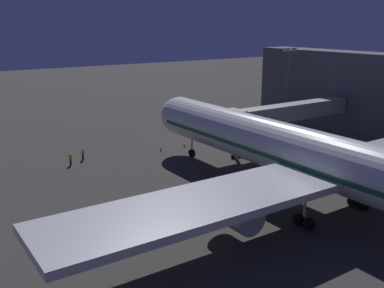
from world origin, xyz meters
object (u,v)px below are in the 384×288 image
(ground_crew_near_nose_gear, at_px, (70,158))
(ground_crew_marshaller_fwd, at_px, (83,153))
(jet_bridge, at_px, (279,114))
(traffic_cone_nose_port, at_px, (184,145))
(traffic_cone_nose_starboard, at_px, (161,149))
(apron_floodlight_mast, at_px, (288,81))
(airliner_at_gate, at_px, (334,165))

(ground_crew_near_nose_gear, distance_m, ground_crew_marshaller_fwd, 2.82)
(jet_bridge, xyz_separation_m, ground_crew_near_nose_gear, (29.79, -10.55, -4.77))
(ground_crew_marshaller_fwd, height_order, traffic_cone_nose_port, ground_crew_marshaller_fwd)
(jet_bridge, bearing_deg, ground_crew_marshaller_fwd, -23.77)
(jet_bridge, height_order, traffic_cone_nose_port, jet_bridge)
(jet_bridge, distance_m, ground_crew_near_nose_gear, 31.96)
(jet_bridge, distance_m, traffic_cone_nose_starboard, 19.19)
(apron_floodlight_mast, relative_size, traffic_cone_nose_starboard, 27.29)
(jet_bridge, bearing_deg, traffic_cone_nose_port, -40.41)
(ground_crew_near_nose_gear, bearing_deg, airliner_at_gate, 116.92)
(traffic_cone_nose_port, bearing_deg, jet_bridge, 139.59)
(traffic_cone_nose_starboard, bearing_deg, ground_crew_near_nose_gear, -3.84)
(apron_floodlight_mast, relative_size, ground_crew_near_nose_gear, 8.18)
(airliner_at_gate, distance_m, traffic_cone_nose_port, 31.70)
(jet_bridge, height_order, apron_floodlight_mast, apron_floodlight_mast)
(ground_crew_marshaller_fwd, distance_m, traffic_cone_nose_starboard, 12.01)
(ground_crew_marshaller_fwd, xyz_separation_m, traffic_cone_nose_starboard, (-11.73, 2.47, -0.74))
(airliner_at_gate, distance_m, ground_crew_near_nose_gear, 36.31)
(apron_floodlight_mast, height_order, traffic_cone_nose_starboard, apron_floodlight_mast)
(apron_floodlight_mast, xyz_separation_m, traffic_cone_nose_starboard, (27.70, 0.41, -8.62))
(jet_bridge, relative_size, apron_floodlight_mast, 1.70)
(airliner_at_gate, relative_size, jet_bridge, 2.54)
(ground_crew_marshaller_fwd, bearing_deg, traffic_cone_nose_port, 171.30)
(ground_crew_near_nose_gear, xyz_separation_m, traffic_cone_nose_starboard, (-14.11, 0.95, -0.74))
(ground_crew_marshaller_fwd, bearing_deg, apron_floodlight_mast, 177.02)
(traffic_cone_nose_port, height_order, traffic_cone_nose_starboard, same)
(apron_floodlight_mast, xyz_separation_m, ground_crew_marshaller_fwd, (39.43, -2.06, -7.87))
(airliner_at_gate, xyz_separation_m, ground_crew_marshaller_fwd, (13.93, -33.63, -4.63))
(apron_floodlight_mast, bearing_deg, airliner_at_gate, 51.08)
(ground_crew_near_nose_gear, bearing_deg, apron_floodlight_mast, 179.27)
(ground_crew_near_nose_gear, height_order, traffic_cone_nose_starboard, ground_crew_near_nose_gear)
(airliner_at_gate, height_order, traffic_cone_nose_starboard, airliner_at_gate)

